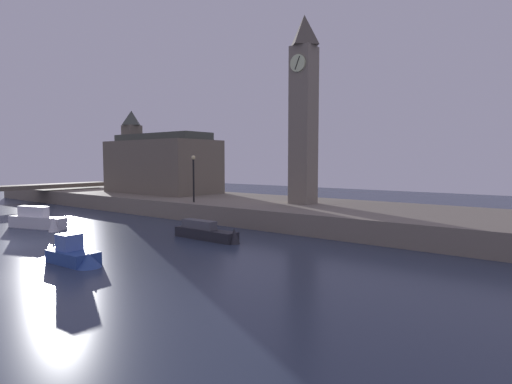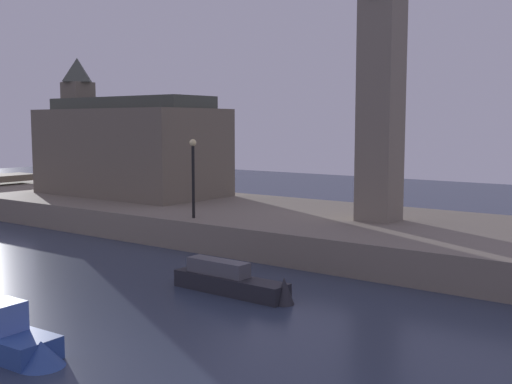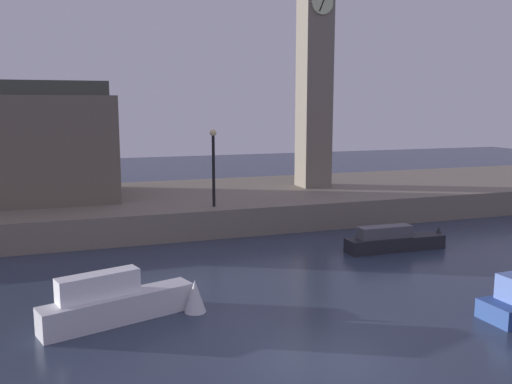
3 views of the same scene
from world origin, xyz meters
TOP-DOWN VIEW (x-y plane):
  - ground_plane at (0.00, 0.00)m, footprint 120.00×120.00m
  - far_embankment at (0.00, 20.00)m, footprint 70.00×12.00m
  - clock_tower at (9.14, 20.17)m, footprint 2.03×2.08m
  - streetlamp at (1.09, 15.21)m, footprint 0.36×0.36m
  - boat_barge_dark at (8.75, 9.22)m, footprint 5.39×1.11m
  - boat_ferry_white at (-4.63, 4.58)m, footprint 5.49×2.35m

SIDE VIEW (x-z plane):
  - ground_plane at x=0.00m, z-range 0.00..0.00m
  - boat_barge_dark at x=8.75m, z-range -0.28..1.18m
  - boat_ferry_white at x=-4.63m, z-range -0.27..1.51m
  - far_embankment at x=0.00m, z-range 0.00..1.50m
  - streetlamp at x=1.09m, z-range 1.99..6.07m
  - clock_tower at x=9.14m, z-range 1.73..17.32m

